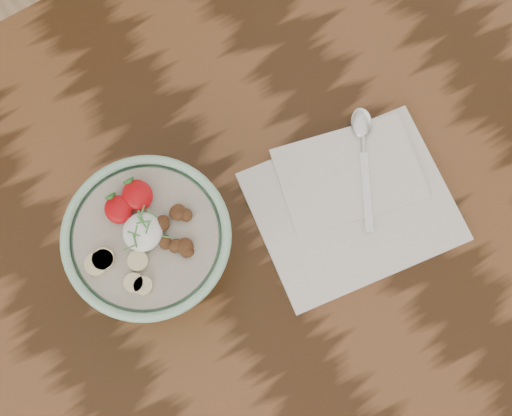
{
  "coord_description": "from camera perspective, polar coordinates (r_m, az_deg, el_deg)",
  "views": [
    {
      "loc": [
        -6.15,
        -14.99,
        161.32
      ],
      "look_at": [
        4.4,
        2.08,
        86.16
      ],
      "focal_mm": 50.0,
      "sensor_mm": 36.0,
      "label": 1
    }
  ],
  "objects": [
    {
      "name": "table",
      "position": [
        0.97,
        -1.57,
        -5.46
      ],
      "size": [
        160.0,
        90.0,
        75.0
      ],
      "color": "#301B0C",
      "rests_on": "ground"
    },
    {
      "name": "breakfast_bowl",
      "position": [
        0.83,
        -8.42,
        -2.84
      ],
      "size": [
        18.84,
        18.84,
        12.28
      ],
      "rotation": [
        0.0,
        0.0,
        0.08
      ],
      "color": "#96CAA6",
      "rests_on": "table"
    },
    {
      "name": "napkin",
      "position": [
        0.9,
        7.68,
        0.64
      ],
      "size": [
        26.45,
        22.94,
        1.46
      ],
      "rotation": [
        0.0,
        0.0,
        -0.15
      ],
      "color": "white",
      "rests_on": "table"
    },
    {
      "name": "spoon",
      "position": [
        0.91,
        8.53,
        5.43
      ],
      "size": [
        9.69,
        15.06,
        0.85
      ],
      "rotation": [
        0.0,
        0.0,
        -0.52
      ],
      "color": "silver",
      "rests_on": "napkin"
    }
  ]
}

